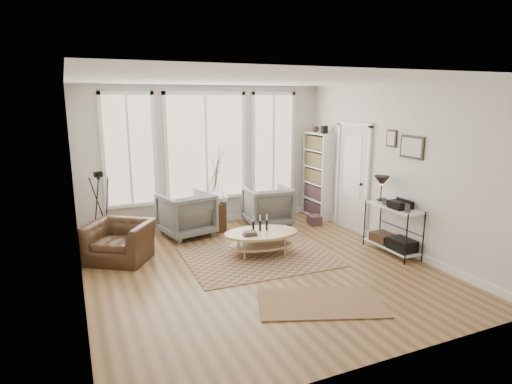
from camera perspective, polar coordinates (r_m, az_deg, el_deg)
name	(u,v)px	position (r m, az deg, el deg)	size (l,w,h in m)	color
room	(260,180)	(6.53, 0.59, 1.66)	(5.50, 5.54, 2.90)	olive
bay_window	(206,149)	(8.98, -6.66, 5.74)	(4.14, 0.12, 2.24)	tan
door	(353,175)	(8.82, 12.76, 2.20)	(0.09, 1.06, 2.22)	silver
bookcase	(318,175)	(9.65, 8.29, 2.24)	(0.31, 0.85, 2.06)	white
low_shelf	(392,225)	(7.75, 17.74, -4.15)	(0.38, 1.08, 1.30)	white
wall_art	(406,145)	(7.64, 19.41, 5.96)	(0.04, 0.88, 0.44)	black
rug_main	(260,257)	(7.33, 0.56, -8.67)	(2.44, 1.83, 0.01)	brown
rug_runner	(320,302)	(5.88, 8.59, -14.34)	(1.63, 0.90, 0.01)	brown
coffee_table	(261,237)	(7.36, 0.66, -6.01)	(1.37, 0.96, 0.59)	tan
armchair_left	(186,214)	(8.44, -9.30, -2.93)	(0.92, 0.95, 0.86)	slate
armchair_right	(267,206)	(9.00, 1.52, -1.89)	(0.89, 0.92, 0.83)	slate
side_table	(217,193)	(8.57, -5.28, -0.09)	(0.39, 0.39, 1.65)	#3D2616
vase	(223,197)	(8.59, -4.48, -0.65)	(0.22, 0.22, 0.23)	silver
accent_chair	(120,241)	(7.47, -17.71, -6.29)	(0.99, 0.87, 0.65)	#3D2616
tripod_camera	(101,211)	(8.29, -19.95, -2.44)	(0.48, 0.48, 1.36)	black
book_stack_near	(314,220)	(9.21, 7.79, -3.71)	(0.24, 0.31, 0.20)	#653015
book_stack_far	(314,221)	(9.22, 7.78, -3.83)	(0.19, 0.24, 0.15)	#653015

